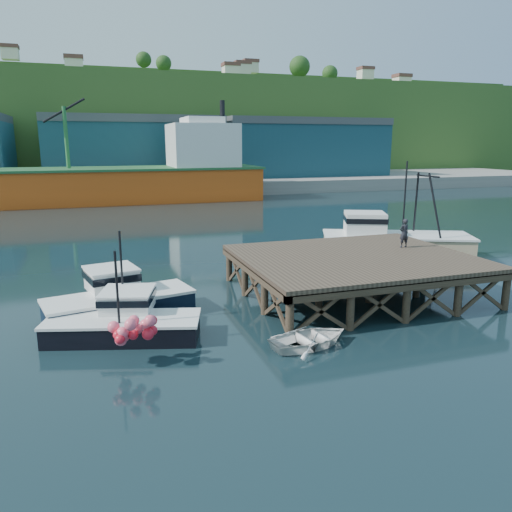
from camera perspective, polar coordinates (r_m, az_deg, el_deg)
name	(u,v)px	position (r m, az deg, el deg)	size (l,w,h in m)	color
ground	(258,304)	(25.50, 0.22, -5.48)	(300.00, 300.00, 0.00)	black
wharf	(357,260)	(27.02, 11.47, -0.41)	(12.00, 10.00, 2.62)	brown
far_quay	(133,182)	(93.49, -13.88, 8.22)	(160.00, 40.00, 2.00)	gray
warehouse_mid	(134,151)	(88.26, -13.79, 11.55)	(28.00, 16.00, 9.00)	#1B4A59
warehouse_right	(298,150)	(95.70, 4.79, 11.95)	(30.00, 16.00, 9.00)	#1B4A59
cargo_ship	(82,178)	(71.06, -19.28, 8.38)	(55.50, 10.00, 13.75)	#E65515
hillside	(119,129)	(123.18, -15.40, 13.84)	(220.00, 50.00, 22.00)	#2D511E
boat_navy	(118,298)	(24.47, -15.53, -4.68)	(7.12, 4.44, 4.22)	black
boat_black	(125,320)	(21.85, -14.79, -7.13)	(6.72, 5.57, 3.91)	black
trawler	(394,239)	(36.21, 15.47, 1.86)	(10.72, 7.32, 6.77)	tan
dinghy	(310,338)	(20.41, 6.24, -9.31)	(2.44, 3.42, 0.71)	white
dockworker	(404,233)	(29.75, 16.57, 2.52)	(0.60, 0.40, 1.66)	black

